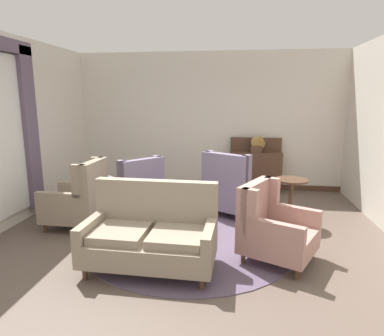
{
  "coord_description": "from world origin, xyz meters",
  "views": [
    {
      "loc": [
        0.63,
        -4.25,
        2.01
      ],
      "look_at": [
        -0.0,
        0.48,
        1.02
      ],
      "focal_mm": 31.68,
      "sensor_mm": 36.0,
      "label": 1
    }
  ],
  "objects_px": {
    "armchair_foreground_right": "(80,200)",
    "armchair_beside_settee": "(273,228)",
    "sideboard": "(255,169)",
    "side_table": "(291,197)",
    "gramophone": "(259,142)",
    "coffee_table": "(176,212)",
    "settee": "(151,235)",
    "porcelain_vase": "(174,196)",
    "armchair_back_corner": "(135,188)",
    "armchair_near_sideboard": "(231,189)"
  },
  "relations": [
    {
      "from": "armchair_foreground_right",
      "to": "armchair_beside_settee",
      "type": "height_order",
      "value": "armchair_foreground_right"
    },
    {
      "from": "armchair_foreground_right",
      "to": "sideboard",
      "type": "relative_size",
      "value": 0.92
    },
    {
      "from": "side_table",
      "to": "gramophone",
      "type": "distance_m",
      "value": 1.93
    },
    {
      "from": "coffee_table",
      "to": "settee",
      "type": "bearing_deg",
      "value": -96.94
    },
    {
      "from": "porcelain_vase",
      "to": "gramophone",
      "type": "relative_size",
      "value": 0.73
    },
    {
      "from": "porcelain_vase",
      "to": "gramophone",
      "type": "distance_m",
      "value": 2.89
    },
    {
      "from": "armchair_back_corner",
      "to": "gramophone",
      "type": "bearing_deg",
      "value": 164.94
    },
    {
      "from": "settee",
      "to": "sideboard",
      "type": "xyz_separation_m",
      "value": [
        1.39,
        3.57,
        0.1
      ]
    },
    {
      "from": "coffee_table",
      "to": "armchair_beside_settee",
      "type": "bearing_deg",
      "value": -23.05
    },
    {
      "from": "porcelain_vase",
      "to": "side_table",
      "type": "height_order",
      "value": "porcelain_vase"
    },
    {
      "from": "armchair_near_sideboard",
      "to": "coffee_table",
      "type": "bearing_deg",
      "value": 83.0
    },
    {
      "from": "coffee_table",
      "to": "porcelain_vase",
      "type": "distance_m",
      "value": 0.24
    },
    {
      "from": "porcelain_vase",
      "to": "armchair_beside_settee",
      "type": "xyz_separation_m",
      "value": [
        1.36,
        -0.56,
        -0.19
      ]
    },
    {
      "from": "porcelain_vase",
      "to": "armchair_back_corner",
      "type": "xyz_separation_m",
      "value": [
        -0.9,
        1.04,
        -0.19
      ]
    },
    {
      "from": "armchair_foreground_right",
      "to": "armchair_near_sideboard",
      "type": "bearing_deg",
      "value": 112.34
    },
    {
      "from": "armchair_back_corner",
      "to": "porcelain_vase",
      "type": "bearing_deg",
      "value": 82.69
    },
    {
      "from": "coffee_table",
      "to": "armchair_near_sideboard",
      "type": "relative_size",
      "value": 0.77
    },
    {
      "from": "gramophone",
      "to": "armchair_beside_settee",
      "type": "bearing_deg",
      "value": -89.61
    },
    {
      "from": "coffee_table",
      "to": "armchair_back_corner",
      "type": "bearing_deg",
      "value": 131.97
    },
    {
      "from": "side_table",
      "to": "settee",
      "type": "bearing_deg",
      "value": -137.36
    },
    {
      "from": "porcelain_vase",
      "to": "armchair_foreground_right",
      "type": "bearing_deg",
      "value": 174.18
    },
    {
      "from": "settee",
      "to": "gramophone",
      "type": "height_order",
      "value": "gramophone"
    },
    {
      "from": "settee",
      "to": "armchair_beside_settee",
      "type": "xyz_separation_m",
      "value": [
        1.46,
        0.41,
        0.01
      ]
    },
    {
      "from": "settee",
      "to": "armchair_beside_settee",
      "type": "relative_size",
      "value": 1.43
    },
    {
      "from": "armchair_foreground_right",
      "to": "armchair_beside_settee",
      "type": "xyz_separation_m",
      "value": [
        2.9,
        -0.72,
        -0.03
      ]
    },
    {
      "from": "armchair_back_corner",
      "to": "gramophone",
      "type": "distance_m",
      "value": 2.78
    },
    {
      "from": "armchair_beside_settee",
      "to": "gramophone",
      "type": "xyz_separation_m",
      "value": [
        -0.02,
        3.08,
        0.7
      ]
    },
    {
      "from": "armchair_beside_settee",
      "to": "gramophone",
      "type": "height_order",
      "value": "gramophone"
    },
    {
      "from": "armchair_near_sideboard",
      "to": "side_table",
      "type": "relative_size",
      "value": 1.52
    },
    {
      "from": "side_table",
      "to": "sideboard",
      "type": "xyz_separation_m",
      "value": [
        -0.47,
        1.85,
        0.06
      ]
    },
    {
      "from": "armchair_near_sideboard",
      "to": "armchair_beside_settee",
      "type": "distance_m",
      "value": 1.7
    },
    {
      "from": "armchair_foreground_right",
      "to": "side_table",
      "type": "xyz_separation_m",
      "value": [
        3.3,
        0.59,
        -0.0
      ]
    },
    {
      "from": "coffee_table",
      "to": "side_table",
      "type": "bearing_deg",
      "value": 23.0
    },
    {
      "from": "coffee_table",
      "to": "side_table",
      "type": "height_order",
      "value": "side_table"
    },
    {
      "from": "armchair_beside_settee",
      "to": "armchair_back_corner",
      "type": "distance_m",
      "value": 2.78
    },
    {
      "from": "porcelain_vase",
      "to": "side_table",
      "type": "xyz_separation_m",
      "value": [
        1.77,
        0.75,
        -0.17
      ]
    },
    {
      "from": "armchair_near_sideboard",
      "to": "armchair_beside_settee",
      "type": "height_order",
      "value": "armchair_near_sideboard"
    },
    {
      "from": "armchair_beside_settee",
      "to": "porcelain_vase",
      "type": "bearing_deg",
      "value": 94.03
    },
    {
      "from": "porcelain_vase",
      "to": "settee",
      "type": "bearing_deg",
      "value": -95.72
    },
    {
      "from": "gramophone",
      "to": "side_table",
      "type": "bearing_deg",
      "value": -76.34
    },
    {
      "from": "settee",
      "to": "armchair_near_sideboard",
      "type": "xyz_separation_m",
      "value": [
        0.91,
        2.01,
        0.05
      ]
    },
    {
      "from": "settee",
      "to": "armchair_near_sideboard",
      "type": "height_order",
      "value": "armchair_near_sideboard"
    },
    {
      "from": "settee",
      "to": "armchair_back_corner",
      "type": "height_order",
      "value": "settee"
    },
    {
      "from": "settee",
      "to": "sideboard",
      "type": "distance_m",
      "value": 3.83
    },
    {
      "from": "armchair_foreground_right",
      "to": "sideboard",
      "type": "distance_m",
      "value": 3.74
    },
    {
      "from": "coffee_table",
      "to": "side_table",
      "type": "xyz_separation_m",
      "value": [
        1.75,
        0.74,
        0.07
      ]
    },
    {
      "from": "armchair_foreground_right",
      "to": "gramophone",
      "type": "xyz_separation_m",
      "value": [
        2.88,
        2.36,
        0.67
      ]
    },
    {
      "from": "sideboard",
      "to": "gramophone",
      "type": "height_order",
      "value": "gramophone"
    },
    {
      "from": "porcelain_vase",
      "to": "gramophone",
      "type": "bearing_deg",
      "value": 61.9
    },
    {
      "from": "coffee_table",
      "to": "armchair_beside_settee",
      "type": "distance_m",
      "value": 1.46
    }
  ]
}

